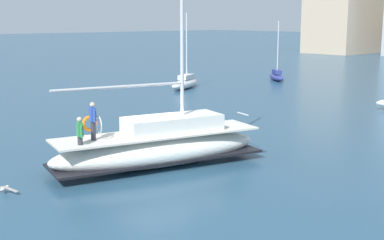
# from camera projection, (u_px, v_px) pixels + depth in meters

# --- Properties ---
(ground_plane) EXTENTS (400.00, 400.00, 0.00)m
(ground_plane) POSITION_uv_depth(u_px,v_px,m) (151.00, 164.00, 23.66)
(ground_plane) COLOR #284C66
(main_sailboat) EXTENTS (4.58, 9.90, 11.88)m
(main_sailboat) POSITION_uv_depth(u_px,v_px,m) (159.00, 146.00, 23.18)
(main_sailboat) COLOR white
(main_sailboat) RESTS_ON ground
(moored_sloop_near) EXTENTS (3.52, 5.36, 6.85)m
(moored_sloop_near) POSITION_uv_depth(u_px,v_px,m) (185.00, 83.00, 49.00)
(moored_sloop_near) COLOR silver
(moored_sloop_near) RESTS_ON ground
(moored_ketch_distant) EXTENTS (4.06, 3.39, 6.11)m
(moored_ketch_distant) POSITION_uv_depth(u_px,v_px,m) (276.00, 76.00, 55.45)
(moored_ketch_distant) COLOR navy
(moored_ketch_distant) RESTS_ON ground
(seagull) EXTENTS (1.16, 0.69, 0.18)m
(seagull) POSITION_uv_depth(u_px,v_px,m) (4.00, 188.00, 19.64)
(seagull) COLOR silver
(seagull) RESTS_ON ground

